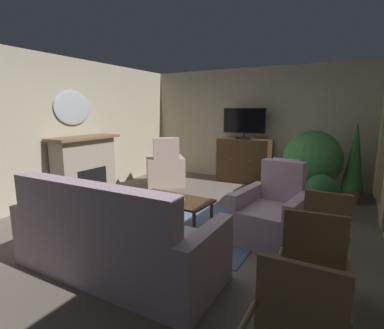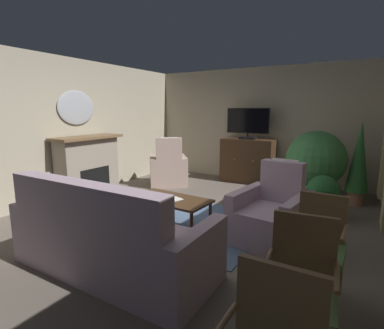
% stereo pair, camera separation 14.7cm
% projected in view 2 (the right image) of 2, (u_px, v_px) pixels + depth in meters
% --- Properties ---
extents(ground_plane, '(5.81, 7.19, 0.04)m').
position_uv_depth(ground_plane, '(181.00, 225.00, 4.42)').
color(ground_plane, '#665B51').
extents(wall_back, '(5.81, 0.10, 2.64)m').
position_uv_depth(wall_back, '(257.00, 125.00, 7.01)').
color(wall_back, '#B2A88E').
rests_on(wall_back, ground_plane).
extents(wall_left, '(0.10, 7.19, 2.64)m').
position_uv_depth(wall_left, '(61.00, 129.00, 5.51)').
color(wall_left, '#B2A88E').
rests_on(wall_left, ground_plane).
extents(rug_central, '(2.09, 1.95, 0.01)m').
position_uv_depth(rug_central, '(192.00, 223.00, 4.44)').
color(rug_central, slate).
rests_on(rug_central, ground_plane).
extents(fireplace, '(0.86, 1.43, 1.19)m').
position_uv_depth(fireplace, '(89.00, 168.00, 5.75)').
color(fireplace, '#4C4C51').
rests_on(fireplace, ground_plane).
extents(wall_mirror_oval, '(0.06, 0.83, 0.65)m').
position_uv_depth(wall_mirror_oval, '(76.00, 108.00, 5.66)').
color(wall_mirror_oval, '#B2B7BF').
extents(tv_cabinet, '(1.21, 0.50, 1.01)m').
position_uv_depth(tv_cabinet, '(247.00, 162.00, 6.91)').
color(tv_cabinet, black).
rests_on(tv_cabinet, ground_plane).
extents(television, '(1.00, 0.20, 0.71)m').
position_uv_depth(television, '(248.00, 123.00, 6.70)').
color(television, black).
rests_on(television, tv_cabinet).
extents(coffee_table, '(1.16, 0.63, 0.46)m').
position_uv_depth(coffee_table, '(170.00, 202.00, 4.14)').
color(coffee_table, '#422B19').
rests_on(coffee_table, ground_plane).
extents(tv_remote, '(0.18, 0.11, 0.02)m').
position_uv_depth(tv_remote, '(155.00, 197.00, 4.14)').
color(tv_remote, black).
rests_on(tv_remote, coffee_table).
extents(folded_newspaper, '(0.35, 0.30, 0.01)m').
position_uv_depth(folded_newspaper, '(170.00, 198.00, 4.11)').
color(folded_newspaper, silver).
rests_on(folded_newspaper, coffee_table).
extents(sofa_floral, '(2.20, 0.90, 1.03)m').
position_uv_depth(sofa_floral, '(109.00, 241.00, 3.06)').
color(sofa_floral, '#AD93A3').
rests_on(sofa_floral, ground_plane).
extents(armchair_in_far_corner, '(1.15, 1.15, 1.11)m').
position_uv_depth(armchair_in_far_corner, '(168.00, 170.00, 6.69)').
color(armchair_in_far_corner, '#BC9E8E').
rests_on(armchair_in_far_corner, ground_plane).
extents(armchair_facing_sofa, '(0.94, 1.00, 1.03)m').
position_uv_depth(armchair_facing_sofa, '(271.00, 216.00, 3.81)').
color(armchair_facing_sofa, '#AD93A3').
rests_on(armchair_facing_sofa, ground_plane).
extents(side_chair_tucked_against_wall, '(0.51, 0.50, 0.97)m').
position_uv_depth(side_chair_tucked_against_wall, '(300.00, 285.00, 1.99)').
color(side_chair_tucked_against_wall, '#4C703D').
rests_on(side_chair_tucked_against_wall, ground_plane).
extents(side_chair_nearest_door, '(0.47, 0.47, 0.93)m').
position_uv_depth(side_chair_nearest_door, '(318.00, 243.00, 2.64)').
color(side_chair_nearest_door, '#4C703D').
rests_on(side_chair_nearest_door, ground_plane).
extents(potted_plant_leafy_by_curtain, '(0.37, 0.37, 1.50)m').
position_uv_depth(potted_plant_leafy_by_curtain, '(359.00, 161.00, 5.16)').
color(potted_plant_leafy_by_curtain, '#99664C').
rests_on(potted_plant_leafy_by_curtain, ground_plane).
extents(potted_plant_on_hearth_side, '(0.49, 0.49, 0.68)m').
position_uv_depth(potted_plant_on_hearth_side, '(323.00, 193.00, 4.60)').
color(potted_plant_on_hearth_side, beige).
rests_on(potted_plant_on_hearth_side, ground_plane).
extents(potted_plant_tall_palm_by_window, '(1.07, 1.07, 1.30)m').
position_uv_depth(potted_plant_tall_palm_by_window, '(316.00, 161.00, 5.50)').
color(potted_plant_tall_palm_by_window, beige).
rests_on(potted_plant_tall_palm_by_window, ground_plane).
extents(cat, '(0.43, 0.64, 0.18)m').
position_uv_depth(cat, '(138.00, 202.00, 5.19)').
color(cat, tan).
rests_on(cat, ground_plane).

